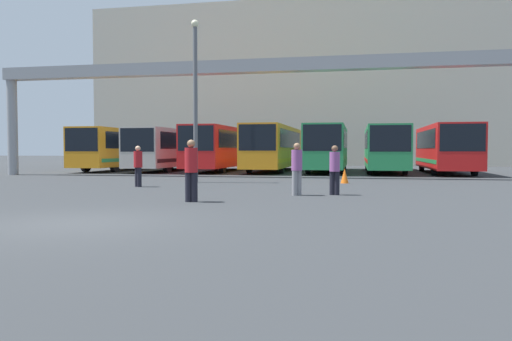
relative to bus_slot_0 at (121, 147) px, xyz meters
The scene contains 16 objects.
ground_plane 27.47m from the bus_slot_0, 65.31° to the right, with size 200.00×200.00×0.00m, color #2D3033.
building_backdrop 23.92m from the bus_slot_0, 60.22° to the left, with size 42.99×12.00×16.22m.
overhead_gantry 14.15m from the bus_slot_0, 33.04° to the right, with size 30.26×0.80×6.45m.
bus_slot_0 is the anchor object (origin of this frame).
bus_slot_1 3.82m from the bus_slot_0, ahead, with size 2.47×10.70×2.98m.
bus_slot_2 7.64m from the bus_slot_0, ahead, with size 2.49×10.41×3.11m.
bus_slot_3 11.47m from the bus_slot_0, ahead, with size 2.48×12.38×3.15m.
bus_slot_4 15.27m from the bus_slot_0, ahead, with size 2.44×11.54×3.10m.
bus_slot_5 19.09m from the bus_slot_0, ahead, with size 2.49×12.26×3.02m.
bus_slot_6 22.90m from the bus_slot_0, ahead, with size 2.62×10.33×3.06m.
pedestrian_mid_right 23.31m from the bus_slot_0, 49.07° to the right, with size 0.37×0.37×1.77m.
pedestrian_mid_left 17.28m from the bus_slot_0, 61.04° to the right, with size 0.35×0.35×1.70m.
pedestrian_near_center 23.85m from the bus_slot_0, 58.50° to the right, with size 0.38×0.38×1.84m.
pedestrian_far_center 23.87m from the bus_slot_0, 46.19° to the right, with size 0.35×0.35×1.69m.
traffic_cone 20.16m from the bus_slot_0, 33.84° to the right, with size 0.36×0.36×0.68m.
lamp_post 15.67m from the bus_slot_0, 50.65° to the right, with size 0.36×0.36×7.57m.
Camera 1 is at (5.81, -9.45, 1.56)m, focal length 35.00 mm.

